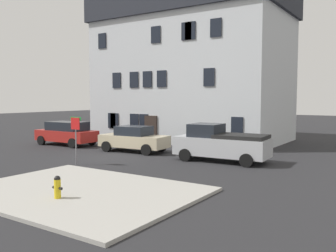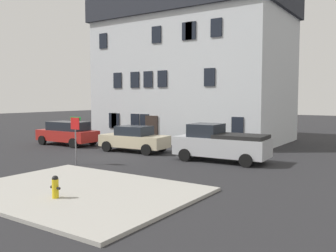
{
  "view_description": "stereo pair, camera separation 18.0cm",
  "coord_description": "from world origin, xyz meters",
  "views": [
    {
      "loc": [
        14.48,
        -15.83,
        3.43
      ],
      "look_at": [
        2.71,
        2.01,
        1.78
      ],
      "focal_mm": 39.21,
      "sensor_mm": 36.0,
      "label": 1
    },
    {
      "loc": [
        14.63,
        -15.73,
        3.43
      ],
      "look_at": [
        2.71,
        2.01,
        1.78
      ],
      "focal_mm": 39.21,
      "sensor_mm": 36.0,
      "label": 2
    }
  ],
  "objects": [
    {
      "name": "tree_bare_mid",
      "position": [
        0.56,
        8.29,
        2.78
      ],
      "size": [
        2.56,
        1.71,
        5.83
      ],
      "color": "brown",
      "rests_on": "ground_plane"
    },
    {
      "name": "fire_hydrant",
      "position": [
        4.9,
        -7.93,
        0.51
      ],
      "size": [
        0.42,
        0.22,
        0.75
      ],
      "color": "gold",
      "rests_on": "sidewalk_slab"
    },
    {
      "name": "building_main",
      "position": [
        -0.57,
        10.55,
        5.79
      ],
      "size": [
        15.23,
        9.09,
        11.43
      ],
      "color": "silver",
      "rests_on": "ground_plane"
    },
    {
      "name": "bicycle_leaning",
      "position": [
        -5.92,
        7.78,
        0.37
      ],
      "size": [
        1.74,
        0.33,
        1.03
      ],
      "color": "black",
      "rests_on": "ground_plane"
    },
    {
      "name": "street_sign_pole",
      "position": [
        0.37,
        -2.96,
        1.74
      ],
      "size": [
        0.76,
        0.07,
        2.46
      ],
      "color": "slate",
      "rests_on": "ground_plane"
    },
    {
      "name": "ground_plane",
      "position": [
        0.0,
        0.0,
        0.0
      ],
      "size": [
        120.0,
        120.0,
        0.0
      ],
      "primitive_type": "plane",
      "color": "#262628"
    },
    {
      "name": "car_beige_sedan",
      "position": [
        -0.06,
        2.28,
        0.82
      ],
      "size": [
        4.53,
        2.26,
        1.64
      ],
      "color": "#C6B793",
      "rests_on": "ground_plane"
    },
    {
      "name": "sidewalk_slab",
      "position": [
        4.66,
        -6.72,
        0.06
      ],
      "size": [
        8.31,
        6.25,
        0.12
      ],
      "primitive_type": "cube",
      "color": "#A8A59E",
      "rests_on": "ground_plane"
    },
    {
      "name": "car_red_wagon",
      "position": [
        -6.19,
        2.17,
        0.89
      ],
      "size": [
        4.72,
        2.22,
        1.7
      ],
      "color": "#AD231E",
      "rests_on": "ground_plane"
    },
    {
      "name": "tree_bare_near",
      "position": [
        -2.9,
        7.93,
        3.67
      ],
      "size": [
        1.95,
        2.76,
        7.54
      ],
      "color": "#4C3D2D",
      "rests_on": "ground_plane"
    },
    {
      "name": "pickup_truck_silver",
      "position": [
        6.05,
        2.12,
        0.97
      ],
      "size": [
        5.12,
        2.37,
        2.01
      ],
      "color": "#B7BABF",
      "rests_on": "ground_plane"
    }
  ]
}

